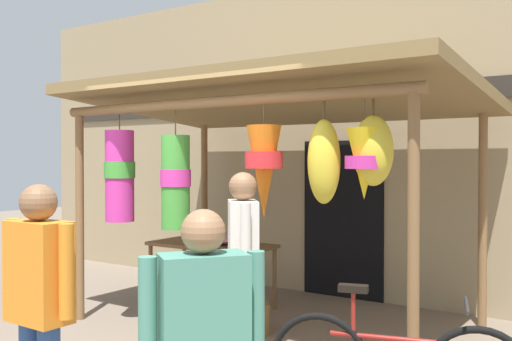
{
  "coord_description": "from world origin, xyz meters",
  "views": [
    {
      "loc": [
        3.49,
        -4.31,
        1.74
      ],
      "look_at": [
        0.07,
        0.73,
        1.64
      ],
      "focal_mm": 40.78,
      "sensor_mm": 36.0,
      "label": 1
    }
  ],
  "objects_px": {
    "folding_chair": "(195,300)",
    "customer_foreground": "(39,296)",
    "shopper_by_bananas": "(243,258)",
    "flower_heap_on_table": "(215,238)",
    "display_table": "(211,249)",
    "wicker_basket_by_table": "(252,318)"
  },
  "relations": [
    {
      "from": "display_table",
      "to": "shopper_by_bananas",
      "type": "relative_size",
      "value": 0.9
    },
    {
      "from": "display_table",
      "to": "folding_chair",
      "type": "bearing_deg",
      "value": -56.28
    },
    {
      "from": "folding_chair",
      "to": "flower_heap_on_table",
      "type": "bearing_deg",
      "value": 122.1
    },
    {
      "from": "wicker_basket_by_table",
      "to": "customer_foreground",
      "type": "distance_m",
      "value": 2.85
    },
    {
      "from": "folding_chair",
      "to": "shopper_by_bananas",
      "type": "relative_size",
      "value": 0.51
    },
    {
      "from": "folding_chair",
      "to": "customer_foreground",
      "type": "distance_m",
      "value": 1.94
    },
    {
      "from": "display_table",
      "to": "shopper_by_bananas",
      "type": "height_order",
      "value": "shopper_by_bananas"
    },
    {
      "from": "display_table",
      "to": "wicker_basket_by_table",
      "type": "distance_m",
      "value": 1.3
    },
    {
      "from": "folding_chair",
      "to": "wicker_basket_by_table",
      "type": "height_order",
      "value": "folding_chair"
    },
    {
      "from": "display_table",
      "to": "flower_heap_on_table",
      "type": "relative_size",
      "value": 2.21
    },
    {
      "from": "flower_heap_on_table",
      "to": "customer_foreground",
      "type": "relative_size",
      "value": 0.42
    },
    {
      "from": "folding_chair",
      "to": "customer_foreground",
      "type": "height_order",
      "value": "customer_foreground"
    },
    {
      "from": "customer_foreground",
      "to": "display_table",
      "type": "bearing_deg",
      "value": 112.13
    },
    {
      "from": "display_table",
      "to": "wicker_basket_by_table",
      "type": "height_order",
      "value": "display_table"
    },
    {
      "from": "wicker_basket_by_table",
      "to": "shopper_by_bananas",
      "type": "height_order",
      "value": "shopper_by_bananas"
    },
    {
      "from": "folding_chair",
      "to": "customer_foreground",
      "type": "xyz_separation_m",
      "value": [
        0.37,
        -1.85,
        0.44
      ]
    },
    {
      "from": "display_table",
      "to": "customer_foreground",
      "type": "bearing_deg",
      "value": -67.87
    },
    {
      "from": "flower_heap_on_table",
      "to": "customer_foreground",
      "type": "height_order",
      "value": "customer_foreground"
    },
    {
      "from": "customer_foreground",
      "to": "flower_heap_on_table",
      "type": "bearing_deg",
      "value": 111.3
    },
    {
      "from": "display_table",
      "to": "flower_heap_on_table",
      "type": "distance_m",
      "value": 0.15
    },
    {
      "from": "display_table",
      "to": "shopper_by_bananas",
      "type": "distance_m",
      "value": 2.41
    },
    {
      "from": "display_table",
      "to": "flower_heap_on_table",
      "type": "xyz_separation_m",
      "value": [
        0.05,
        0.01,
        0.14
      ]
    }
  ]
}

